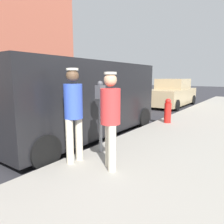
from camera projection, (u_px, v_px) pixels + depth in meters
ground_plane at (58, 147)px, 5.24m from camera, size 80.00×80.00×0.00m
sidewalk_slab at (206, 186)px, 3.21m from camera, size 5.00×32.00×0.15m
parking_meter_near at (100, 104)px, 4.32m from camera, size 0.14×0.18×1.52m
pedestrian_in_red at (110, 115)px, 3.50m from camera, size 0.34×0.34×1.68m
pedestrian_in_blue at (73, 109)px, 3.80m from camera, size 0.34×0.36×1.75m
parked_van at (81, 98)px, 5.98m from camera, size 2.15×5.21×2.15m
parked_sedan_ahead at (172, 94)px, 12.52m from camera, size 1.98×4.42×1.65m
fire_hydrant at (168, 111)px, 7.28m from camera, size 0.24×0.24×0.86m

